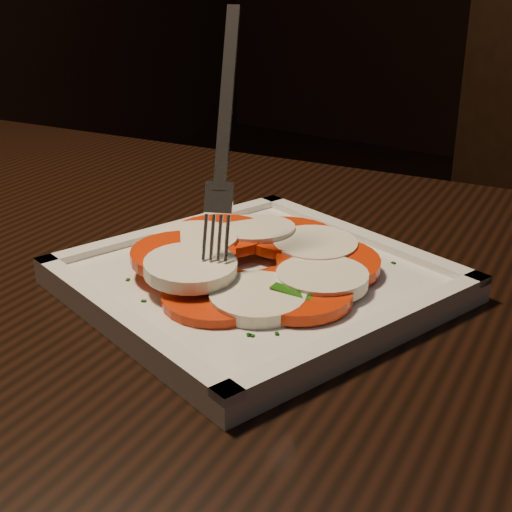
# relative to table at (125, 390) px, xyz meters

# --- Properties ---
(table) EXTENTS (1.29, 0.95, 0.75)m
(table) POSITION_rel_table_xyz_m (0.00, 0.00, 0.00)
(table) COLOR black
(table) RESTS_ON ground
(chair) EXTENTS (0.55, 0.55, 0.93)m
(chair) POSITION_rel_table_xyz_m (0.10, 0.79, -0.12)
(chair) COLOR black
(chair) RESTS_ON ground
(plate) EXTENTS (0.31, 0.31, 0.01)m
(plate) POSITION_rel_table_xyz_m (0.10, 0.05, 0.11)
(plate) COLOR white
(plate) RESTS_ON table
(caprese_salad) EXTENTS (0.19, 0.21, 0.03)m
(caprese_salad) POSITION_rel_table_xyz_m (0.10, 0.05, 0.12)
(caprese_salad) COLOR red
(caprese_salad) RESTS_ON plate
(fork) EXTENTS (0.07, 0.09, 0.17)m
(fork) POSITION_rel_table_xyz_m (0.07, 0.06, 0.22)
(fork) COLOR white
(fork) RESTS_ON caprese_salad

